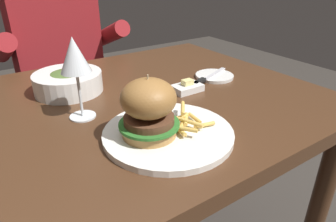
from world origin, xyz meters
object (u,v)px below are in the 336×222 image
(bread_plate, at_px, (214,76))
(diner_person, at_px, (63,84))
(wine_glass, at_px, (75,58))
(main_plate, at_px, (168,133))
(soup_bowl, at_px, (68,82))
(burger_sandwich, at_px, (149,108))
(butter_dish, at_px, (187,87))
(table_knife, at_px, (207,77))

(bread_plate, relative_size, diner_person, 0.11)
(wine_glass, bearing_deg, main_plate, -57.64)
(main_plate, relative_size, soup_bowl, 1.46)
(burger_sandwich, height_order, bread_plate, burger_sandwich)
(bread_plate, xyz_separation_m, butter_dish, (-0.15, -0.05, 0.01))
(main_plate, bearing_deg, table_knife, 35.61)
(bread_plate, xyz_separation_m, table_knife, (-0.05, -0.02, 0.01))
(wine_glass, xyz_separation_m, soup_bowl, (0.02, 0.18, -0.12))
(bread_plate, height_order, table_knife, table_knife)
(main_plate, height_order, bread_plate, main_plate)
(butter_dish, bearing_deg, wine_glass, 177.49)
(wine_glass, xyz_separation_m, bread_plate, (0.46, 0.03, -0.15))
(soup_bowl, distance_m, diner_person, 0.60)
(burger_sandwich, bearing_deg, main_plate, -13.16)
(wine_glass, distance_m, bread_plate, 0.49)
(butter_dish, distance_m, diner_person, 0.79)
(burger_sandwich, height_order, wine_glass, wine_glass)
(wine_glass, relative_size, butter_dish, 2.27)
(soup_bowl, bearing_deg, bread_plate, -18.65)
(table_knife, bearing_deg, diner_person, 111.01)
(bread_plate, distance_m, soup_bowl, 0.46)
(table_knife, xyz_separation_m, butter_dish, (-0.10, -0.03, -0.00))
(wine_glass, relative_size, bread_plate, 1.58)
(main_plate, distance_m, soup_bowl, 0.39)
(main_plate, distance_m, diner_person, 0.94)
(wine_glass, distance_m, diner_person, 0.81)
(burger_sandwich, relative_size, butter_dish, 1.53)
(table_knife, distance_m, soup_bowl, 0.42)
(main_plate, bearing_deg, burger_sandwich, 166.84)
(bread_plate, relative_size, table_knife, 0.66)
(main_plate, relative_size, burger_sandwich, 2.13)
(table_knife, height_order, soup_bowl, soup_bowl)
(burger_sandwich, bearing_deg, bread_plate, 29.82)
(main_plate, xyz_separation_m, burger_sandwich, (-0.04, 0.01, 0.07))
(burger_sandwich, relative_size, diner_person, 0.11)
(main_plate, height_order, diner_person, diner_person)
(butter_dish, bearing_deg, main_plate, -136.66)
(main_plate, height_order, soup_bowl, soup_bowl)
(diner_person, bearing_deg, table_knife, -68.99)
(burger_sandwich, distance_m, diner_person, 0.95)
(table_knife, distance_m, diner_person, 0.79)
(main_plate, bearing_deg, diner_person, 88.86)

